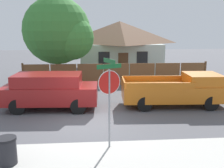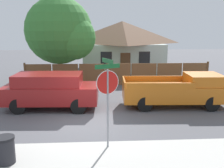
# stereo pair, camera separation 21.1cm
# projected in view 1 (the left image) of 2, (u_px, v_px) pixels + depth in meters

# --- Properties ---
(ground_plane) EXTENTS (80.00, 80.00, 0.00)m
(ground_plane) POSITION_uv_depth(u_px,v_px,m) (85.00, 123.00, 11.78)
(ground_plane) COLOR #56565B
(sidewalk_strip) EXTENTS (36.00, 3.20, 0.01)m
(sidewalk_strip) POSITION_uv_depth(u_px,v_px,m) (83.00, 164.00, 8.27)
(sidewalk_strip) COLOR beige
(sidewalk_strip) RESTS_ON ground
(wooden_fence) EXTENTS (13.73, 0.12, 1.72)m
(wooden_fence) POSITION_uv_depth(u_px,v_px,m) (116.00, 74.00, 19.51)
(wooden_fence) COLOR brown
(wooden_fence) RESTS_ON ground
(house) EXTENTS (8.27, 6.74, 4.84)m
(house) POSITION_uv_depth(u_px,v_px,m) (120.00, 45.00, 26.35)
(house) COLOR #B2C1B7
(house) RESTS_ON ground
(oak_tree) EXTENTS (5.28, 5.03, 6.51)m
(oak_tree) POSITION_uv_depth(u_px,v_px,m) (60.00, 32.00, 19.53)
(oak_tree) COLOR brown
(oak_tree) RESTS_ON ground
(red_suv) EXTENTS (4.94, 2.27, 1.88)m
(red_suv) POSITION_uv_depth(u_px,v_px,m) (50.00, 90.00, 13.70)
(red_suv) COLOR maroon
(red_suv) RESTS_ON ground
(orange_pickup) EXTENTS (5.67, 2.29, 1.78)m
(orange_pickup) POSITION_uv_depth(u_px,v_px,m) (178.00, 90.00, 14.23)
(orange_pickup) COLOR orange
(orange_pickup) RESTS_ON ground
(stop_sign) EXTENTS (0.86, 0.78, 3.19)m
(stop_sign) POSITION_uv_depth(u_px,v_px,m) (109.00, 88.00, 9.03)
(stop_sign) COLOR gray
(stop_sign) RESTS_ON ground
(trash_bin) EXTENTS (0.62, 0.62, 0.89)m
(trash_bin) POSITION_uv_depth(u_px,v_px,m) (7.00, 151.00, 8.20)
(trash_bin) COLOR #28282D
(trash_bin) RESTS_ON ground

